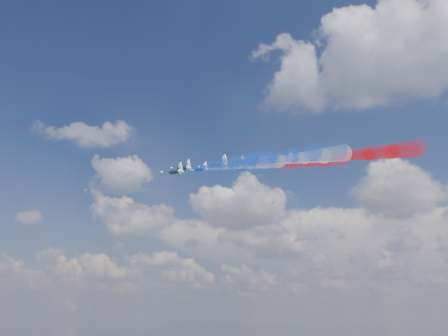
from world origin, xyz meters
The scene contains 16 objects.
jet_lead centered at (-22.25, -10.65, 158.25)m, with size 10.61×13.26×3.54m, color black, non-canonical shape.
trail_lead centered at (3.93, -26.12, 151.62)m, with size 4.42×50.55×4.42m, color white, non-canonical shape.
jet_inner_left centered at (-16.17, -29.85, 152.88)m, with size 10.61×13.26×3.54m, color black, non-canonical shape.
trail_inner_left centered at (10.01, -45.32, 146.24)m, with size 4.42×50.55×4.42m, color blue, non-canonical shape.
jet_inner_right centered at (-4.18, -8.14, 156.46)m, with size 10.61×13.26×3.54m, color black, non-canonical shape.
trail_inner_right centered at (22.01, -23.61, 149.82)m, with size 4.42×50.55×4.42m, color red, non-canonical shape.
jet_outer_left centered at (-9.35, -43.28, 147.10)m, with size 10.61×13.26×3.54m, color black, non-canonical shape.
trail_outer_left centered at (16.83, -58.75, 140.47)m, with size 4.42×50.55×4.42m, color blue, non-canonical shape.
jet_center_third centered at (1.59, -23.82, 152.63)m, with size 10.61×13.26×3.54m, color black, non-canonical shape.
trail_center_third centered at (27.77, -39.29, 146.00)m, with size 4.42×50.55×4.42m, color white, non-canonical shape.
jet_outer_right centered at (14.05, -5.26, 156.57)m, with size 10.61×13.26×3.54m, color black, non-canonical shape.
trail_outer_right centered at (40.24, -20.73, 149.94)m, with size 4.42×50.55×4.42m, color red, non-canonical shape.
jet_rear_left centered at (6.44, -42.60, 147.01)m, with size 10.61×13.26×3.54m, color black, non-canonical shape.
trail_rear_left centered at (32.63, -58.07, 140.38)m, with size 4.42×50.55×4.42m, color blue, non-canonical shape.
jet_rear_right centered at (18.37, -22.06, 151.28)m, with size 10.61×13.26×3.54m, color black, non-canonical shape.
trail_rear_right centered at (44.56, -37.53, 144.65)m, with size 4.42×50.55×4.42m, color red, non-canonical shape.
Camera 1 is at (85.48, -164.94, 101.86)m, focal length 40.30 mm.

